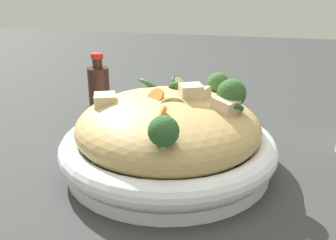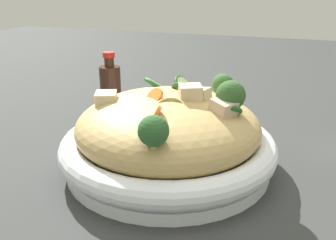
% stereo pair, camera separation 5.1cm
% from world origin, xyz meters
% --- Properties ---
extents(ground_plane, '(3.00, 3.00, 0.00)m').
position_xyz_m(ground_plane, '(0.00, 0.00, 0.00)').
color(ground_plane, '#313432').
extents(serving_bowl, '(0.33, 0.33, 0.06)m').
position_xyz_m(serving_bowl, '(0.00, 0.00, 0.03)').
color(serving_bowl, white).
rests_on(serving_bowl, ground_plane).
extents(noodle_heap, '(0.28, 0.28, 0.10)m').
position_xyz_m(noodle_heap, '(0.00, 0.00, 0.07)').
color(noodle_heap, tan).
rests_on(noodle_heap, serving_bowl).
extents(broccoli_florets, '(0.25, 0.12, 0.07)m').
position_xyz_m(broccoli_florets, '(0.01, 0.06, 0.12)').
color(broccoli_florets, '#9BC06E').
rests_on(broccoli_florets, serving_bowl).
extents(carrot_coins, '(0.13, 0.07, 0.03)m').
position_xyz_m(carrot_coins, '(0.02, 0.01, 0.12)').
color(carrot_coins, orange).
rests_on(carrot_coins, serving_bowl).
extents(zucchini_slices, '(0.14, 0.19, 0.04)m').
position_xyz_m(zucchini_slices, '(-0.05, 0.01, 0.11)').
color(zucchini_slices, beige).
rests_on(zucchini_slices, serving_bowl).
extents(chicken_chunks, '(0.07, 0.22, 0.04)m').
position_xyz_m(chicken_chunks, '(0.01, 0.02, 0.12)').
color(chicken_chunks, beige).
rests_on(chicken_chunks, serving_bowl).
extents(soy_sauce_bottle, '(0.04, 0.04, 0.14)m').
position_xyz_m(soy_sauce_bottle, '(-0.18, -0.19, 0.06)').
color(soy_sauce_bottle, '#381E14').
rests_on(soy_sauce_bottle, ground_plane).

